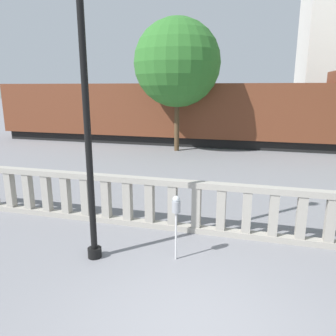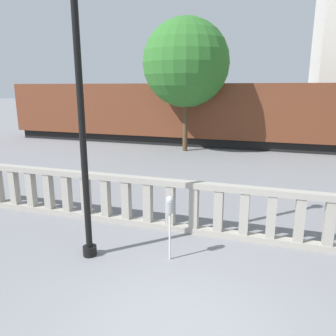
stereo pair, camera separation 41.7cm
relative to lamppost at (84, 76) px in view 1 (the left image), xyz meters
The scene contains 6 objects.
ground_plane 4.55m from the lamppost, 34.03° to the right, with size 160.00×160.00×0.00m, color slate.
balustrade 4.14m from the lamppost, 36.22° to the left, with size 14.63×0.24×1.25m.
lamppost is the anchor object (origin of this frame).
parking_meter 2.99m from the lamppost, 12.46° to the left, with size 0.17×0.17×1.34m.
train_near 14.11m from the lamppost, 96.18° to the left, with size 22.68×2.69×4.17m.
tree_left 11.77m from the lamppost, 95.58° to the left, with size 4.48×4.48×6.81m.
Camera 1 is at (0.68, -3.86, 3.37)m, focal length 35.00 mm.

